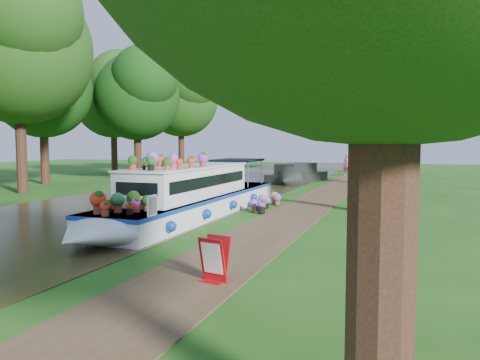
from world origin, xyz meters
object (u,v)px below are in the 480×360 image
at_px(pedestrian_dark, 364,165).
at_px(pedestrian_pink, 347,165).
at_px(second_boat, 296,175).
at_px(plant_boat, 189,194).
at_px(sandwich_board, 214,261).

bearing_deg(pedestrian_dark, pedestrian_pink, -162.83).
bearing_deg(pedestrian_pink, pedestrian_dark, 37.89).
bearing_deg(second_boat, plant_boat, -75.84).
distance_m(plant_boat, pedestrian_dark, 25.09).
distance_m(plant_boat, second_boat, 16.54).
xyz_separation_m(plant_boat, pedestrian_pink, (2.75, 24.05, 0.09)).
height_order(pedestrian_pink, pedestrian_dark, pedestrian_pink).
bearing_deg(plant_boat, pedestrian_dark, 80.64).
distance_m(second_boat, pedestrian_pink, 7.95).
height_order(second_boat, sandwich_board, second_boat).
bearing_deg(sandwich_board, plant_boat, 131.36).
height_order(sandwich_board, pedestrian_pink, pedestrian_pink).
relative_size(plant_boat, second_boat, 1.92).
height_order(plant_boat, pedestrian_pink, plant_boat).
distance_m(plant_boat, sandwich_board, 8.09).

